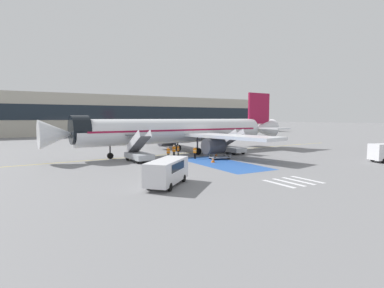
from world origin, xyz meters
TOP-DOWN VIEW (x-y plane):
  - ground_plane at (0.00, 0.00)m, footprint 600.00×600.00m
  - apron_leadline_yellow at (-1.49, -0.06)m, footprint 74.79×4.83m
  - apron_stand_patch_blue at (-1.49, -11.56)m, footprint 5.63×13.67m
  - apron_walkway_bar_0 at (-3.89, -23.37)m, footprint 0.44×3.60m
  - apron_walkway_bar_1 at (-2.69, -23.37)m, footprint 0.44×3.60m
  - apron_walkway_bar_2 at (-1.49, -23.37)m, footprint 0.44×3.60m
  - apron_walkway_bar_3 at (-0.29, -23.37)m, footprint 0.44×3.60m
  - airliner at (-0.84, -0.02)m, footprint 40.64×32.53m
  - boarding_stairs_forward at (-9.70, -4.97)m, footprint 2.49×5.34m
  - boarding_stairs_aft at (5.73, -4.01)m, footprint 2.49×5.34m
  - fuel_tanker at (7.02, 23.60)m, footprint 4.09×10.56m
  - service_van_0 at (-12.37, -19.28)m, footprint 5.34×5.26m
  - baggage_cart at (0.50, -8.40)m, footprint 2.79×1.86m
  - ground_crew_0 at (-4.47, -4.52)m, footprint 0.41×0.49m
  - ground_crew_1 at (-5.68, -5.27)m, footprint 0.46×0.47m
  - ground_crew_2 at (-3.03, -2.98)m, footprint 0.46×0.47m
  - ground_crew_3 at (-2.20, -6.37)m, footprint 0.38×0.49m
  - traffic_cone_0 at (-1.91, -10.39)m, footprint 0.50×0.50m
  - traffic_cone_1 at (2.18, -5.10)m, footprint 0.42×0.42m
  - terminal_building at (1.38, 62.54)m, footprint 129.25×12.10m

SIDE VIEW (x-z plane):
  - ground_plane at x=0.00m, z-range 0.00..0.00m
  - apron_leadline_yellow at x=-1.49m, z-range 0.00..0.01m
  - apron_stand_patch_blue at x=-1.49m, z-range 0.00..0.01m
  - apron_walkway_bar_0 at x=-3.89m, z-range 0.00..0.01m
  - apron_walkway_bar_1 at x=-2.69m, z-range 0.00..0.01m
  - apron_walkway_bar_2 at x=-1.49m, z-range 0.00..0.01m
  - apron_walkway_bar_3 at x=-0.29m, z-range 0.00..0.01m
  - traffic_cone_1 at x=2.18m, z-range 0.00..0.47m
  - baggage_cart at x=0.50m, z-range -0.18..0.69m
  - traffic_cone_0 at x=-1.91m, z-range 0.00..0.56m
  - ground_crew_3 at x=-2.20m, z-range 0.12..1.76m
  - ground_crew_2 at x=-3.03m, z-range 0.12..1.77m
  - ground_crew_1 at x=-5.68m, z-range 0.13..1.83m
  - boarding_stairs_aft at x=5.73m, z-range -0.98..2.94m
  - boarding_stairs_forward at x=-9.70m, z-range -1.07..3.09m
  - ground_crew_0 at x=-4.47m, z-range 0.15..2.02m
  - service_van_0 at x=-12.37m, z-range 0.21..2.37m
  - fuel_tanker at x=7.02m, z-range 0.03..3.72m
  - airliner at x=-0.84m, z-range -1.55..8.59m
  - terminal_building at x=1.38m, z-range 0.00..13.13m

